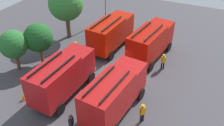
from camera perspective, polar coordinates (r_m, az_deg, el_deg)
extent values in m
plane|color=#423F44|center=(25.79, 0.00, -2.57)|extent=(46.95, 46.95, 0.00)
cube|color=#B21413|center=(21.98, 3.79, -3.25)|extent=(2.43, 2.70, 2.60)
cube|color=#8C9EAD|center=(22.56, 5.05, -1.22)|extent=(0.29, 2.12, 1.46)
cube|color=#B21413|center=(19.53, -0.99, -8.28)|extent=(5.02, 2.95, 2.90)
cube|color=black|center=(18.80, -2.83, -4.02)|extent=(4.31, 0.54, 0.12)
cube|color=black|center=(18.23, 0.81, -5.38)|extent=(4.31, 0.54, 0.12)
cube|color=silver|center=(23.54, 5.04, -3.94)|extent=(0.43, 2.38, 0.28)
cylinder|color=black|center=(23.51, 1.27, -5.10)|extent=(1.13, 0.45, 1.10)
cylinder|color=black|center=(22.72, 6.58, -7.02)|extent=(1.13, 0.45, 1.10)
cylinder|color=black|center=(20.51, -5.67, -12.54)|extent=(1.13, 0.45, 1.10)
cube|color=#AF0F04|center=(29.64, 10.94, 6.79)|extent=(2.53, 2.78, 2.60)
cube|color=#8C9EAD|center=(30.38, 11.81, 8.05)|extent=(0.38, 2.12, 1.46)
cube|color=#AF0F04|center=(26.72, 7.91, 4.26)|extent=(5.10, 3.15, 2.90)
cube|color=black|center=(26.24, 6.83, 7.65)|extent=(4.29, 0.73, 0.12)
cube|color=black|center=(25.73, 9.56, 6.85)|extent=(4.29, 0.73, 0.12)
cube|color=silver|center=(31.16, 11.61, 5.74)|extent=(0.53, 2.38, 0.28)
cylinder|color=black|center=(30.92, 8.75, 4.98)|extent=(1.14, 0.50, 1.10)
cylinder|color=black|center=(30.18, 12.85, 3.70)|extent=(1.14, 0.50, 1.10)
cylinder|color=black|center=(27.13, 4.24, 0.80)|extent=(1.14, 0.50, 1.10)
cylinder|color=black|center=(26.28, 8.79, -0.78)|extent=(1.14, 0.50, 1.10)
cube|color=#AA1315|center=(24.05, -7.76, 0.16)|extent=(2.31, 2.60, 2.60)
cube|color=#8C9EAD|center=(24.60, -6.45, 1.98)|extent=(0.18, 2.13, 1.46)
cube|color=#AA1315|center=(21.79, -12.96, -4.07)|extent=(4.91, 2.71, 2.90)
cube|color=black|center=(21.29, -14.93, -0.18)|extent=(4.32, 0.32, 0.12)
cube|color=black|center=(20.49, -12.02, -1.19)|extent=(4.32, 0.32, 0.12)
cube|color=silver|center=(25.50, -6.06, -0.64)|extent=(0.31, 2.38, 0.28)
cylinder|color=black|center=(25.67, -9.46, -1.79)|extent=(1.11, 0.40, 1.10)
cylinder|color=black|center=(24.52, -4.91, -3.34)|extent=(1.11, 0.40, 1.10)
cylinder|color=black|center=(22.90, -16.65, -8.13)|extent=(1.11, 0.40, 1.10)
cylinder|color=black|center=(21.60, -11.87, -10.30)|extent=(1.11, 0.40, 1.10)
cube|color=#B11402|center=(31.12, 2.04, 8.78)|extent=(2.37, 2.65, 2.60)
cube|color=#8C9EAD|center=(31.85, 2.94, 9.99)|extent=(0.23, 2.13, 1.46)
cube|color=#B11402|center=(28.31, -1.24, 6.41)|extent=(4.96, 2.83, 2.90)
cube|color=black|center=(27.94, -2.52, 9.58)|extent=(4.32, 0.42, 0.12)
cube|color=black|center=(27.30, -0.02, 9.00)|extent=(4.32, 0.42, 0.12)
cube|color=silver|center=(32.59, 2.98, 7.74)|extent=(0.37, 2.38, 0.28)
cylinder|color=black|center=(32.47, 0.26, 6.89)|extent=(1.12, 0.43, 1.10)
cylinder|color=black|center=(31.52, 4.10, 5.90)|extent=(1.12, 0.43, 1.10)
cylinder|color=black|center=(28.82, -4.47, 2.97)|extent=(1.12, 0.43, 1.10)
cylinder|color=black|center=(27.74, -0.30, 1.73)|extent=(1.12, 0.43, 1.10)
cylinder|color=black|center=(23.71, -2.87, -5.26)|extent=(0.16, 0.16, 0.78)
cylinder|color=black|center=(23.70, -2.36, -5.26)|extent=(0.16, 0.16, 0.78)
cube|color=black|center=(23.25, -2.66, -3.88)|extent=(0.39, 0.48, 0.67)
sphere|color=brown|center=(22.98, -2.69, -3.00)|extent=(0.22, 0.22, 0.22)
cylinder|color=black|center=(22.93, -2.70, -2.83)|extent=(0.27, 0.27, 0.07)
cylinder|color=black|center=(26.88, 11.29, -0.58)|extent=(0.16, 0.16, 0.81)
cylinder|color=black|center=(26.91, 11.73, -0.59)|extent=(0.16, 0.16, 0.81)
cube|color=orange|center=(26.48, 11.69, 0.76)|extent=(0.39, 0.48, 0.70)
sphere|color=brown|center=(26.23, 11.81, 1.61)|extent=(0.23, 0.23, 0.23)
cylinder|color=orange|center=(26.18, 11.83, 1.77)|extent=(0.28, 0.28, 0.07)
cube|color=black|center=(19.53, -9.34, -13.13)|extent=(0.44, 0.28, 0.74)
sphere|color=tan|center=(19.18, -9.48, -12.14)|extent=(0.24, 0.24, 0.24)
cylinder|color=black|center=(19.11, -9.51, -11.94)|extent=(0.30, 0.30, 0.07)
cylinder|color=black|center=(20.88, 7.13, -12.17)|extent=(0.16, 0.16, 0.82)
cylinder|color=black|center=(20.79, 6.65, -12.39)|extent=(0.16, 0.16, 0.82)
cube|color=orange|center=(20.29, 7.04, -10.80)|extent=(0.48, 0.44, 0.71)
sphere|color=#9E704C|center=(19.97, 7.13, -9.84)|extent=(0.23, 0.23, 0.23)
cylinder|color=orange|center=(19.90, 7.15, -9.65)|extent=(0.29, 0.29, 0.07)
cylinder|color=black|center=(28.87, -8.18, 2.45)|extent=(0.16, 0.16, 0.83)
cylinder|color=black|center=(28.69, -8.08, 2.24)|extent=(0.16, 0.16, 0.83)
cube|color=gold|center=(28.38, -8.25, 3.68)|extent=(0.47, 0.47, 0.73)
sphere|color=#9E704C|center=(28.14, -8.33, 4.53)|extent=(0.24, 0.24, 0.24)
cylinder|color=gold|center=(28.10, -8.35, 4.69)|extent=(0.29, 0.29, 0.07)
cylinder|color=brown|center=(27.82, -20.77, 0.21)|extent=(0.36, 0.36, 1.81)
sphere|color=#236628|center=(26.77, -21.68, 4.00)|extent=(2.89, 2.89, 2.89)
cylinder|color=brown|center=(28.00, -15.79, 1.58)|extent=(0.38, 0.38, 1.89)
sphere|color=#19511E|center=(26.91, -16.52, 5.58)|extent=(3.02, 3.02, 3.02)
cylinder|color=brown|center=(32.70, -9.98, 8.10)|extent=(0.54, 0.54, 2.68)
sphere|color=#337A33|center=(31.47, -10.55, 13.27)|extent=(4.28, 4.28, 4.28)
cone|color=#F2600C|center=(23.94, -19.64, -7.42)|extent=(0.43, 0.43, 0.62)
cylinder|color=slate|center=(36.03, -1.55, 14.06)|extent=(0.16, 0.16, 6.11)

